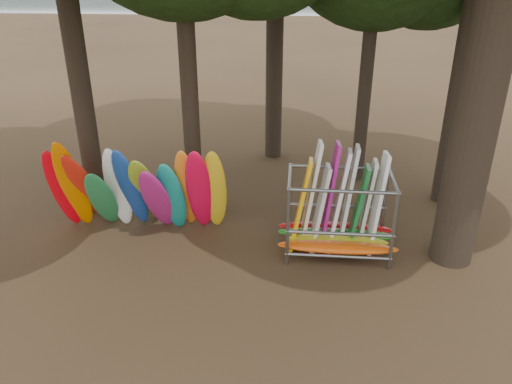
{
  "coord_description": "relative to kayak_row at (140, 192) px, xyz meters",
  "views": [
    {
      "loc": [
        1.11,
        -10.41,
        7.03
      ],
      "look_at": [
        0.06,
        1.5,
        1.4
      ],
      "focal_mm": 35.0,
      "sensor_mm": 36.0,
      "label": 1
    }
  ],
  "objects": [
    {
      "name": "storage_rack",
      "position": [
        5.32,
        -0.46,
        -0.27
      ],
      "size": [
        3.11,
        1.55,
        2.91
      ],
      "color": "slate",
      "rests_on": "ground"
    },
    {
      "name": "kayak_row",
      "position": [
        0.0,
        0.0,
        0.0
      ],
      "size": [
        5.07,
        2.13,
        3.01
      ],
      "color": "red",
      "rests_on": "ground"
    },
    {
      "name": "lake",
      "position": [
        3.1,
        58.51,
        -1.28
      ],
      "size": [
        160.0,
        160.0,
        0.0
      ],
      "primitive_type": "plane",
      "color": "gray",
      "rests_on": "ground"
    },
    {
      "name": "ground",
      "position": [
        3.1,
        -1.49,
        -1.28
      ],
      "size": [
        120.0,
        120.0,
        0.0
      ],
      "primitive_type": "plane",
      "color": "#47331E",
      "rests_on": "ground"
    }
  ]
}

